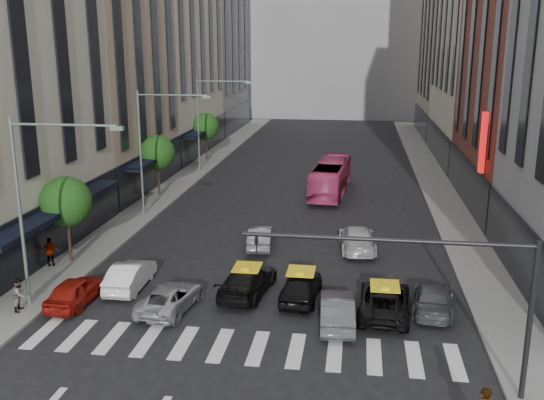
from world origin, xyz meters
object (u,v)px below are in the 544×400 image
at_px(car_red, 75,291).
at_px(taxi_left, 247,281).
at_px(car_white_front, 130,275).
at_px(pedestrian_near, 20,294).
at_px(taxi_center, 301,286).
at_px(pedestrian_far, 50,252).
at_px(streetlamp_far, 208,112).
at_px(streetlamp_near, 37,189).
at_px(streetlamp_mid, 153,137).
at_px(bus, 331,178).

distance_m(car_red, taxi_left, 8.40).
bearing_deg(taxi_left, car_white_front, 8.13).
relative_size(car_red, pedestrian_near, 2.51).
xyz_separation_m(taxi_center, pedestrian_far, (-14.36, 2.28, 0.24)).
bearing_deg(taxi_center, streetlamp_far, -64.32).
distance_m(streetlamp_near, car_red, 5.37).
distance_m(streetlamp_far, car_white_front, 29.72).
bearing_deg(pedestrian_near, streetlamp_far, -7.34).
bearing_deg(streetlamp_near, taxi_center, 12.56).
height_order(car_red, taxi_left, taxi_left).
bearing_deg(streetlamp_mid, bus, 34.97).
distance_m(streetlamp_mid, taxi_left, 16.81).
bearing_deg(streetlamp_mid, pedestrian_far, -102.32).
height_order(car_red, bus, bus).
bearing_deg(streetlamp_near, streetlamp_mid, 90.00).
bearing_deg(car_red, pedestrian_near, 34.08).
relative_size(streetlamp_mid, car_white_front, 2.09).
xyz_separation_m(streetlamp_far, taxi_left, (9.21, -29.08, -5.18)).
distance_m(car_white_front, bus, 23.63).
relative_size(car_white_front, pedestrian_near, 2.68).
bearing_deg(streetlamp_mid, car_white_front, -76.92).
bearing_deg(car_red, taxi_center, -167.21).
distance_m(streetlamp_mid, streetlamp_far, 16.00).
height_order(streetlamp_mid, taxi_center, streetlamp_mid).
bearing_deg(taxi_center, pedestrian_far, -5.50).
height_order(streetlamp_near, bus, streetlamp_near).
distance_m(streetlamp_near, pedestrian_near, 5.10).
bearing_deg(streetlamp_mid, taxi_left, -54.85).
distance_m(streetlamp_mid, taxi_center, 18.63).
xyz_separation_m(bus, pedestrian_near, (-13.28, -25.36, -0.47)).
bearing_deg(car_white_front, car_red, 49.68).
relative_size(streetlamp_near, streetlamp_far, 1.00).
height_order(car_red, pedestrian_far, pedestrian_far).
distance_m(streetlamp_near, car_white_front, 6.68).
distance_m(streetlamp_near, streetlamp_far, 32.00).
xyz_separation_m(streetlamp_far, car_red, (1.14, -31.43, -5.22)).
bearing_deg(bus, pedestrian_far, 57.68).
bearing_deg(streetlamp_far, taxi_center, -67.85).
distance_m(streetlamp_far, pedestrian_near, 33.14).
relative_size(streetlamp_far, taxi_center, 2.07).
relative_size(streetlamp_near, car_white_front, 2.09).
height_order(car_white_front, pedestrian_far, pedestrian_far).
relative_size(taxi_center, pedestrian_near, 2.72).
bearing_deg(car_white_front, streetlamp_near, 42.60).
xyz_separation_m(streetlamp_mid, taxi_center, (11.94, -13.34, -5.16)).
bearing_deg(car_white_front, streetlamp_mid, -77.89).
relative_size(car_white_front, bus, 0.42).
distance_m(streetlamp_mid, car_white_front, 14.42).
bearing_deg(car_white_front, streetlamp_far, -84.99).
distance_m(bus, pedestrian_far, 24.58).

